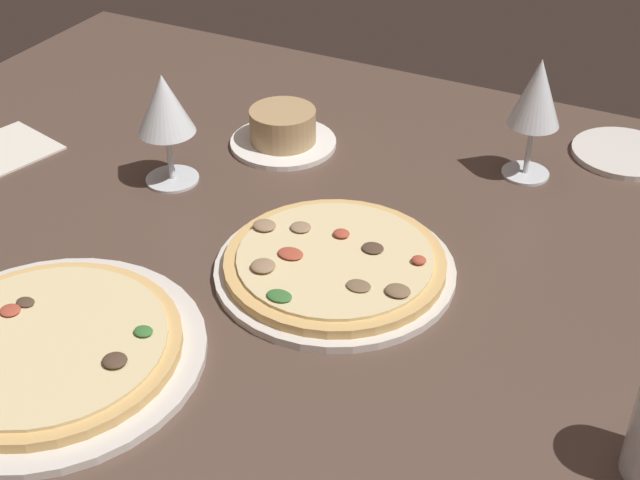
{
  "coord_description": "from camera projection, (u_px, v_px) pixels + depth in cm",
  "views": [
    {
      "loc": [
        42.11,
        -79.17,
        67.2
      ],
      "look_at": [
        2.78,
        -1.57,
        7.0
      ],
      "focal_mm": 49.49,
      "sensor_mm": 36.0,
      "label": 1
    }
  ],
  "objects": [
    {
      "name": "dining_table",
      "position": [
        306.0,
        261.0,
        1.11
      ],
      "size": [
        150.0,
        110.0,
        4.0
      ],
      "primitive_type": "cube",
      "color": "brown",
      "rests_on": "ground"
    },
    {
      "name": "pizza_main",
      "position": [
        335.0,
        265.0,
        1.05
      ],
      "size": [
        28.83,
        28.83,
        3.4
      ],
      "color": "silver",
      "rests_on": "dining_table"
    },
    {
      "name": "pizza_side",
      "position": [
        47.0,
        350.0,
        0.92
      ],
      "size": [
        33.35,
        33.35,
        3.34
      ],
      "color": "silver",
      "rests_on": "dining_table"
    },
    {
      "name": "ramekin_on_saucer",
      "position": [
        283.0,
        131.0,
        1.3
      ],
      "size": [
        15.8,
        15.8,
        5.75
      ],
      "color": "white",
      "rests_on": "dining_table"
    },
    {
      "name": "wine_glass_far",
      "position": [
        165.0,
        107.0,
        1.17
      ],
      "size": [
        7.86,
        7.86,
        15.91
      ],
      "color": "silver",
      "rests_on": "dining_table"
    },
    {
      "name": "wine_glass_near",
      "position": [
        537.0,
        96.0,
        1.18
      ],
      "size": [
        7.11,
        7.11,
        17.39
      ],
      "color": "silver",
      "rests_on": "dining_table"
    },
    {
      "name": "side_plate",
      "position": [
        624.0,
        153.0,
        1.29
      ],
      "size": [
        15.07,
        15.07,
        0.9
      ],
      "primitive_type": "cylinder",
      "color": "silver",
      "rests_on": "dining_table"
    }
  ]
}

